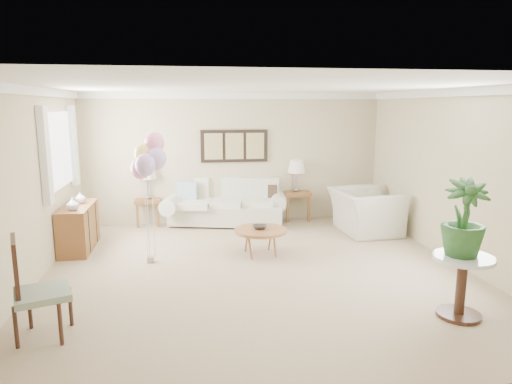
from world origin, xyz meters
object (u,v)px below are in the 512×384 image
sofa (227,206)px  accent_chair (33,286)px  coffee_table (260,231)px  armchair (365,211)px  balloon_cluster (148,158)px

sofa → accent_chair: 4.94m
sofa → coffee_table: size_ratio=3.20×
sofa → accent_chair: bearing=-118.6°
coffee_table → armchair: bearing=24.7°
sofa → coffee_table: (0.34, -2.07, 0.03)m
accent_chair → balloon_cluster: bearing=64.6°
sofa → balloon_cluster: 2.84m
coffee_table → accent_chair: size_ratio=0.79×
balloon_cluster → sofa: bearing=58.3°
coffee_table → accent_chair: accent_chair is taller
coffee_table → accent_chair: 3.52m
sofa → armchair: bearing=-23.6°
sofa → accent_chair: accent_chair is taller
coffee_table → sofa: bearing=99.2°
coffee_table → balloon_cluster: 2.07m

